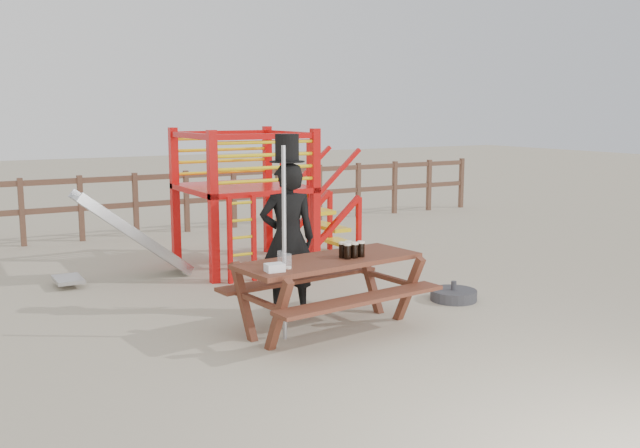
{
  "coord_description": "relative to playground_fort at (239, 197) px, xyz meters",
  "views": [
    {
      "loc": [
        -4.15,
        -6.24,
        2.37
      ],
      "look_at": [
        -0.08,
        0.8,
        1.06
      ],
      "focal_mm": 40.0,
      "sensor_mm": 36.0,
      "label": 1
    }
  ],
  "objects": [
    {
      "name": "ground",
      "position": [
        -0.12,
        -3.58,
        -1.07
      ],
      "size": [
        60.0,
        60.0,
        0.0
      ],
      "primitive_type": "plane",
      "color": "tan",
      "rests_on": "ground"
    },
    {
      "name": "back_fence",
      "position": [
        -0.12,
        3.42,
        -0.34
      ],
      "size": [
        15.09,
        0.09,
        1.2
      ],
      "color": "brown",
      "rests_on": "ground"
    },
    {
      "name": "playground_fort",
      "position": [
        0.0,
        0.0,
        0.0
      ],
      "size": [
        4.71,
        1.84,
        2.1
      ],
      "color": "red",
      "rests_on": "ground"
    },
    {
      "name": "picnic_table",
      "position": [
        -0.44,
        -3.39,
        -0.57
      ],
      "size": [
        2.18,
        1.62,
        0.79
      ],
      "rotation": [
        0.0,
        0.0,
        0.11
      ],
      "color": "maroon",
      "rests_on": "ground"
    },
    {
      "name": "man_with_hat",
      "position": [
        -0.53,
        -2.6,
        -0.13
      ],
      "size": [
        0.75,
        0.61,
        2.1
      ],
      "rotation": [
        0.0,
        0.0,
        2.82
      ],
      "color": "black",
      "rests_on": "ground"
    },
    {
      "name": "metal_pole",
      "position": [
        -1.0,
        -3.43,
        -0.06
      ],
      "size": [
        0.04,
        0.04,
        2.02
      ],
      "primitive_type": "cylinder",
      "color": "#B2B2B7",
      "rests_on": "ground"
    },
    {
      "name": "parasol_base",
      "position": [
        1.53,
        -3.15,
        -1.0
      ],
      "size": [
        0.58,
        0.58,
        0.25
      ],
      "color": "#323136",
      "rests_on": "ground"
    },
    {
      "name": "paper_bag",
      "position": [
        -1.23,
        -3.66,
        -0.24
      ],
      "size": [
        0.19,
        0.15,
        0.08
      ],
      "primitive_type": "cube",
      "rotation": [
        0.0,
        0.0,
        -0.08
      ],
      "color": "white",
      "rests_on": "picnic_table"
    },
    {
      "name": "stout_pints",
      "position": [
        -0.21,
        -3.47,
        -0.2
      ],
      "size": [
        0.28,
        0.18,
        0.17
      ],
      "color": "black",
      "rests_on": "picnic_table"
    },
    {
      "name": "empty_glasses",
      "position": [
        -1.05,
        -3.52,
        -0.21
      ],
      "size": [
        0.09,
        0.26,
        0.15
      ],
      "color": "silver",
      "rests_on": "picnic_table"
    }
  ]
}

